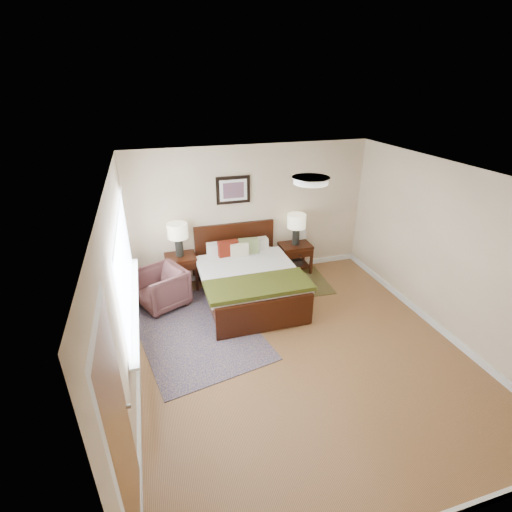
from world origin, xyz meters
name	(u,v)px	position (x,y,z in m)	size (l,w,h in m)	color
floor	(300,349)	(0.00, 0.00, 0.00)	(5.00, 5.00, 0.00)	olive
back_wall	(252,213)	(0.00, 2.50, 1.25)	(4.50, 0.04, 2.50)	beige
front_wall	(445,432)	(0.00, -2.50, 1.25)	(4.50, 0.04, 2.50)	beige
left_wall	(122,300)	(-2.25, 0.00, 1.25)	(0.04, 5.00, 2.50)	beige
right_wall	(448,252)	(2.25, 0.00, 1.25)	(0.04, 5.00, 2.50)	beige
ceiling	(311,177)	(0.00, 0.00, 2.50)	(4.50, 5.00, 0.02)	white
window	(127,263)	(-2.20, 0.70, 1.38)	(0.11, 2.72, 1.32)	silver
door	(122,439)	(-2.23, -1.75, 1.07)	(0.06, 1.00, 2.18)	silver
ceil_fixture	(311,180)	(0.00, 0.00, 2.47)	(0.44, 0.44, 0.08)	white
bed	(248,274)	(-0.35, 1.52, 0.50)	(1.65, 1.99, 1.07)	black
wall_art	(233,190)	(-0.35, 2.47, 1.72)	(0.62, 0.05, 0.50)	black
nightstand_left	(181,263)	(-1.41, 2.25, 0.52)	(0.55, 0.49, 0.65)	black
nightstand_right	(295,255)	(0.82, 2.26, 0.37)	(0.60, 0.45, 0.59)	black
lamp_left	(178,233)	(-1.41, 2.27, 1.08)	(0.35, 0.35, 0.61)	black
lamp_right	(297,224)	(0.82, 2.27, 1.03)	(0.35, 0.35, 0.61)	black
armchair	(162,288)	(-1.80, 1.75, 0.34)	(0.73, 0.75, 0.68)	brown
rug_persian	(197,330)	(-1.35, 0.86, 0.01)	(1.66, 2.34, 0.01)	#0E1446
rug_navy	(307,281)	(0.90, 1.80, 0.01)	(0.74, 1.11, 0.01)	black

